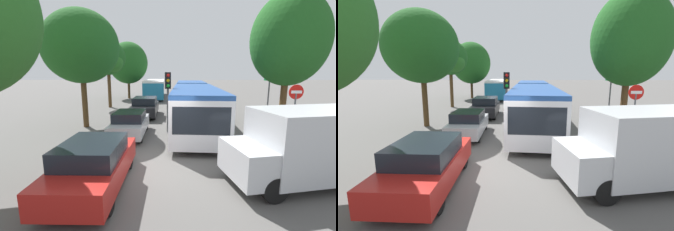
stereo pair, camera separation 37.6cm
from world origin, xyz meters
The scene contains 14 objects.
ground_plane centered at (0.00, 0.00, 0.00)m, with size 200.00×200.00×0.00m, color #565451.
articulated_bus centered at (1.97, 9.42, 1.46)m, with size 3.45×17.11×2.52m.
city_bus_rear centered at (-1.91, 23.63, 1.37)m, with size 2.78×11.08×2.37m.
queued_car_red centered at (-1.89, -1.25, 0.73)m, with size 1.76×4.15×1.44m.
queued_car_silver centered at (-1.85, 4.34, 0.68)m, with size 1.65×3.89×1.35m.
queued_car_black centered at (-1.67, 9.87, 0.76)m, with size 1.84×4.34×1.51m.
white_van centered at (4.75, -0.78, 1.24)m, with size 5.29×2.90×2.31m.
traffic_light centered at (0.17, 5.08, 2.50)m, with size 0.35×0.38×3.40m.
no_entry_sign centered at (6.34, 3.40, 1.88)m, with size 0.70×0.08×2.82m.
direction_sign_post centered at (7.13, 8.31, 2.55)m, with size 0.25×1.40×3.60m.
tree_left_mid centered at (-5.03, 6.39, 4.88)m, with size 4.51×4.51×7.06m.
tree_left_far centered at (-5.61, 14.42, 4.70)m, with size 3.32×3.32×6.46m.
tree_left_distant centered at (-5.28, 22.36, 4.60)m, with size 5.06×5.06×7.27m.
tree_right_near centered at (7.10, 6.12, 5.22)m, with size 4.26×4.26×7.87m.
Camera 1 is at (0.39, -7.42, 3.38)m, focal length 24.00 mm.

